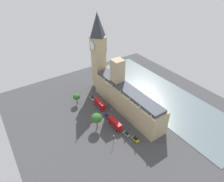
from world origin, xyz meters
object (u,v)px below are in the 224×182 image
object	(u,v)px
car_blue_near_tower	(107,116)
pedestrian_opposite_hall	(108,107)
clock_tower	(98,51)
plane_tree_midblock	(97,118)
parliament_building	(126,97)
pedestrian_by_river_gate	(129,128)
car_white_kerbside	(92,98)
pedestrian_under_trees	(112,110)
car_yellow_cab_trailing	(135,139)
car_silver_leading	(126,134)
street_lamp_slot_11	(114,138)
plane_tree_slot_10	(76,97)
double_decker_bus_corner	(100,104)
double_decker_bus_far_end	(115,123)

from	to	relation	value
car_blue_near_tower	pedestrian_opposite_hall	bearing A→B (deg)	-122.87
clock_tower	plane_tree_midblock	bearing A→B (deg)	56.82
parliament_building	pedestrian_by_river_gate	bearing A→B (deg)	59.05
car_white_kerbside	pedestrian_under_trees	size ratio (longest dim) A/B	2.91
plane_tree_midblock	pedestrian_under_trees	bearing A→B (deg)	-152.93
car_white_kerbside	car_yellow_cab_trailing	bearing A→B (deg)	96.71
clock_tower	car_yellow_cab_trailing	distance (m)	64.29
car_white_kerbside	car_blue_near_tower	bearing A→B (deg)	91.08
parliament_building	car_silver_leading	size ratio (longest dim) A/B	13.68
pedestrian_under_trees	pedestrian_by_river_gate	bearing A→B (deg)	80.62
clock_tower	car_silver_leading	xyz separation A→B (m)	(14.11, 51.28, -27.15)
street_lamp_slot_11	pedestrian_under_trees	bearing A→B (deg)	-121.68
car_silver_leading	plane_tree_midblock	xyz separation A→B (m)	(10.31, -13.94, 6.47)
pedestrian_under_trees	car_yellow_cab_trailing	bearing A→B (deg)	76.46
car_blue_near_tower	plane_tree_slot_10	distance (m)	24.52
car_blue_near_tower	car_silver_leading	size ratio (longest dim) A/B	1.02
clock_tower	car_silver_leading	distance (m)	59.71
car_blue_near_tower	street_lamp_slot_11	world-z (taller)	street_lamp_slot_11
car_blue_near_tower	plane_tree_midblock	distance (m)	12.38
double_decker_bus_corner	pedestrian_opposite_hall	distance (m)	5.68
pedestrian_under_trees	street_lamp_slot_11	size ratio (longest dim) A/B	0.27
pedestrian_under_trees	plane_tree_midblock	distance (m)	18.27
double_decker_bus_far_end	street_lamp_slot_11	xyz separation A→B (m)	(7.63, 9.91, 1.63)
clock_tower	double_decker_bus_far_end	size ratio (longest dim) A/B	5.16
car_blue_near_tower	double_decker_bus_far_end	bearing A→B (deg)	88.98
parliament_building	car_white_kerbside	distance (m)	25.67
double_decker_bus_corner	car_yellow_cab_trailing	size ratio (longest dim) A/B	2.34
clock_tower	car_white_kerbside	distance (m)	32.35
car_blue_near_tower	pedestrian_under_trees	world-z (taller)	car_blue_near_tower
clock_tower	pedestrian_under_trees	xyz separation A→B (m)	(9.24, 29.59, -27.28)
plane_tree_slot_10	car_yellow_cab_trailing	bearing A→B (deg)	103.92
parliament_building	pedestrian_under_trees	bearing A→B (deg)	-20.73
car_silver_leading	pedestrian_under_trees	bearing A→B (deg)	77.93
car_white_kerbside	car_silver_leading	bearing A→B (deg)	94.39
car_white_kerbside	car_yellow_cab_trailing	world-z (taller)	same
double_decker_bus_far_end	street_lamp_slot_11	world-z (taller)	street_lamp_slot_11
clock_tower	double_decker_bus_corner	world-z (taller)	clock_tower
plane_tree_midblock	double_decker_bus_far_end	bearing A→B (deg)	149.77
double_decker_bus_corner	car_yellow_cab_trailing	world-z (taller)	double_decker_bus_corner
car_yellow_cab_trailing	plane_tree_midblock	xyz separation A→B (m)	(11.99, -19.60, 6.47)
car_yellow_cab_trailing	plane_tree_midblock	size ratio (longest dim) A/B	0.45
pedestrian_opposite_hall	street_lamp_slot_11	bearing A→B (deg)	-58.82
double_decker_bus_corner	plane_tree_midblock	world-z (taller)	plane_tree_midblock
pedestrian_by_river_gate	plane_tree_midblock	world-z (taller)	plane_tree_midblock
double_decker_bus_far_end	car_yellow_cab_trailing	world-z (taller)	double_decker_bus_far_end
double_decker_bus_corner	plane_tree_slot_10	world-z (taller)	plane_tree_slot_10
plane_tree_midblock	parliament_building	bearing A→B (deg)	-169.09
pedestrian_opposite_hall	street_lamp_slot_11	xyz separation A→B (m)	(13.57, 26.44, 3.54)
car_blue_near_tower	pedestrian_under_trees	bearing A→B (deg)	-146.23
plane_tree_midblock	plane_tree_slot_10	size ratio (longest dim) A/B	1.31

